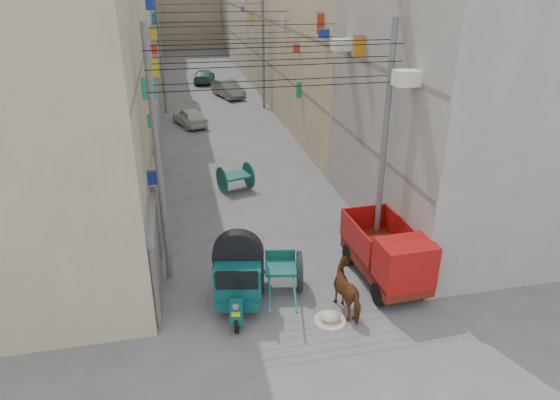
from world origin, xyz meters
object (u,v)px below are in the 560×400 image
object	(u,v)px
feed_sack	(330,316)
distant_car_green	(204,76)
horse	(350,290)
tonga_cart	(281,271)
second_cart	(235,177)
distant_car_grey	(228,89)
distant_car_white	(190,117)
auto_rickshaw	(239,272)
mini_truck	(391,260)

from	to	relation	value
feed_sack	distant_car_green	distance (m)	35.86
feed_sack	horse	distance (m)	0.97
feed_sack	horse	world-z (taller)	horse
tonga_cart	second_cart	xyz separation A→B (m)	(-0.35, 8.25, -0.01)
distant_car_grey	second_cart	bearing A→B (deg)	-112.39
feed_sack	distant_car_white	xyz separation A→B (m)	(-2.95, 21.54, 0.45)
distant_car_white	distant_car_green	world-z (taller)	distant_car_white
tonga_cart	auto_rickshaw	bearing A→B (deg)	-152.12
mini_truck	distant_car_grey	world-z (taller)	mini_truck
mini_truck	tonga_cart	bearing A→B (deg)	167.69
auto_rickshaw	second_cart	size ratio (longest dim) A/B	1.59
auto_rickshaw	mini_truck	xyz separation A→B (m)	(4.76, -0.15, -0.10)
distant_car_green	horse	bearing A→B (deg)	103.40
horse	distant_car_grey	size ratio (longest dim) A/B	0.42
auto_rickshaw	distant_car_grey	distance (m)	28.19
tonga_cart	feed_sack	world-z (taller)	tonga_cart
horse	distant_car_green	xyz separation A→B (m)	(-1.66, 35.49, -0.14)
feed_sack	distant_car_white	size ratio (longest dim) A/B	0.17
tonga_cart	distant_car_white	distance (m)	19.78
auto_rickshaw	second_cart	distance (m)	8.76
horse	distant_car_white	world-z (taller)	horse
horse	distant_car_white	bearing A→B (deg)	-89.74
tonga_cart	horse	world-z (taller)	horse
distant_car_grey	distant_car_green	xyz separation A→B (m)	(-1.45, 6.40, -0.09)
mini_truck	second_cart	world-z (taller)	mini_truck
second_cart	distant_car_green	bearing A→B (deg)	72.05
feed_sack	distant_car_white	bearing A→B (deg)	97.80
distant_car_green	distant_car_grey	bearing A→B (deg)	113.49
distant_car_grey	tonga_cart	bearing A→B (deg)	-110.00
feed_sack	distant_car_white	world-z (taller)	distant_car_white
mini_truck	distant_car_grey	size ratio (longest dim) A/B	0.92
tonga_cart	mini_truck	xyz separation A→B (m)	(3.40, -0.59, 0.32)
tonga_cart	feed_sack	distance (m)	2.19
auto_rickshaw	feed_sack	distance (m)	2.96
second_cart	feed_sack	xyz separation A→B (m)	(1.41, -10.10, -0.52)
auto_rickshaw	horse	distance (m)	3.32
second_cart	distant_car_white	world-z (taller)	second_cart
tonga_cart	distant_car_white	size ratio (longest dim) A/B	0.86
distant_car_grey	auto_rickshaw	bearing A→B (deg)	-112.72
tonga_cart	distant_car_grey	size ratio (longest dim) A/B	0.73
tonga_cart	feed_sack	bearing A→B (deg)	-49.86
auto_rickshaw	second_cart	world-z (taller)	auto_rickshaw
second_cart	feed_sack	world-z (taller)	second_cart
mini_truck	horse	bearing A→B (deg)	-153.68
mini_truck	distant_car_white	size ratio (longest dim) A/B	1.07
mini_truck	distant_car_grey	distance (m)	28.25
distant_car_grey	distant_car_green	distance (m)	6.56
tonga_cart	distant_car_white	world-z (taller)	tonga_cart
feed_sack	tonga_cart	bearing A→B (deg)	119.95
auto_rickshaw	horse	bearing A→B (deg)	-7.50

